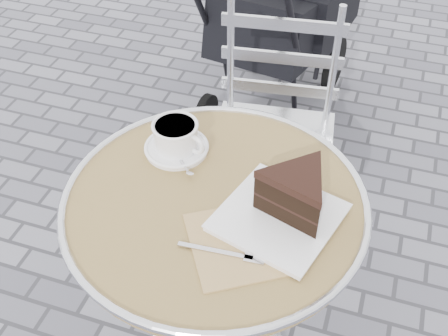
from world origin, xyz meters
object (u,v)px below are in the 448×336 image
(cafe_table, at_px, (216,245))
(cake_plate_set, at_px, (291,199))
(bistro_chair, at_px, (276,106))
(cappuccino_set, at_px, (177,139))
(baby_stroller, at_px, (283,17))

(cafe_table, xyz_separation_m, cake_plate_set, (0.18, 0.00, 0.22))
(bistro_chair, bearing_deg, cappuccino_set, -113.29)
(cappuccino_set, relative_size, cake_plate_set, 0.44)
(bistro_chair, relative_size, baby_stroller, 0.86)
(cappuccino_set, relative_size, bistro_chair, 0.19)
(cafe_table, xyz_separation_m, cappuccino_set, (-0.15, 0.14, 0.20))
(cake_plate_set, height_order, baby_stroller, baby_stroller)
(cappuccino_set, bearing_deg, bistro_chair, 90.17)
(cafe_table, xyz_separation_m, bistro_chair, (-0.01, 0.64, -0.02))
(cappuccino_set, distance_m, cake_plate_set, 0.35)
(cafe_table, distance_m, cake_plate_set, 0.29)
(cafe_table, distance_m, baby_stroller, 1.44)
(cake_plate_set, xyz_separation_m, bistro_chair, (-0.18, 0.64, -0.24))
(cappuccino_set, bearing_deg, cafe_table, -26.74)
(cafe_table, height_order, baby_stroller, baby_stroller)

